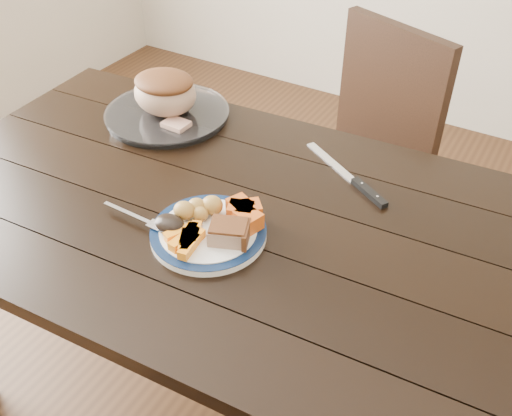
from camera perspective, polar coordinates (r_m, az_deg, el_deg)
The scene contains 15 objects.
ground at distance 1.90m, azimuth -1.86°, elevation -18.05°, with size 4.00×4.00×0.00m, color #472B16.
dining_table at distance 1.39m, azimuth -2.41°, elevation -3.09°, with size 1.65×1.00×0.75m.
chair_far at distance 1.99m, azimuth 10.48°, elevation 5.73°, with size 0.55×0.55×0.93m.
dinner_plate at distance 1.26m, azimuth -4.77°, elevation -2.53°, with size 0.26×0.26×0.02m, color white.
plate_rim at distance 1.25m, azimuth -4.79°, elevation -2.24°, with size 0.26×0.26×0.02m, color #0C1C3C.
serving_platter at distance 1.70m, azimuth -8.84°, elevation 9.19°, with size 0.35×0.35×0.02m, color white.
pork_slice at distance 1.21m, azimuth -2.75°, elevation -2.49°, with size 0.08×0.06×0.04m, color #A57E65.
roasted_potatoes at distance 1.28m, azimuth -5.77°, elevation -0.02°, with size 0.09×0.09×0.04m.
carrot_batons at distance 1.22m, azimuth -6.86°, elevation -3.07°, with size 0.08×0.11×0.02m.
pumpkin_wedges at distance 1.26m, azimuth -1.16°, elevation -0.47°, with size 0.10×0.09×0.04m.
dark_mushroom at distance 1.25m, azimuth -8.64°, elevation -1.54°, with size 0.07×0.05×0.03m, color black.
fork at distance 1.30m, azimuth -11.62°, elevation -1.03°, with size 0.18×0.03×0.00m.
roast_joint at distance 1.67m, azimuth -9.08°, elevation 11.23°, with size 0.19×0.16×0.12m, color tan.
cut_slice at distance 1.62m, azimuth -7.98°, elevation 8.24°, with size 0.07×0.06×0.02m, color tan.
carving_knife at distance 1.42m, azimuth 10.28°, elevation 2.33°, with size 0.29×0.18×0.01m.
Camera 1 is at (0.58, -0.86, 1.59)m, focal length 40.00 mm.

